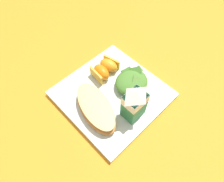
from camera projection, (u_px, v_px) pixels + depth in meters
name	position (u px, v px, depth m)	size (l,w,h in m)	color
ground	(112.00, 96.00, 0.60)	(3.00, 3.00, 0.00)	orange
white_plate	(112.00, 94.00, 0.60)	(0.28, 0.28, 0.02)	silver
cheesy_pizza_bread	(96.00, 108.00, 0.54)	(0.12, 0.18, 0.04)	#B77F42
green_salad_pile	(132.00, 82.00, 0.59)	(0.10, 0.09, 0.05)	#4C8433
milk_carton	(135.00, 103.00, 0.50)	(0.06, 0.05, 0.11)	#2D8451
orange_wedge_front	(109.00, 65.00, 0.62)	(0.05, 0.07, 0.04)	orange
orange_wedge_middle	(101.00, 72.00, 0.61)	(0.04, 0.06, 0.04)	orange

